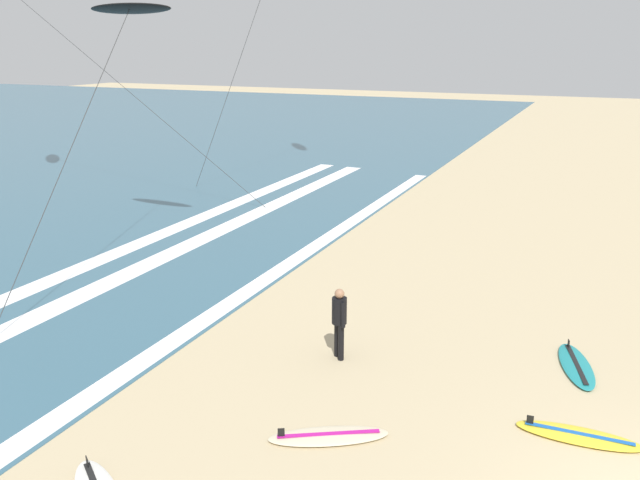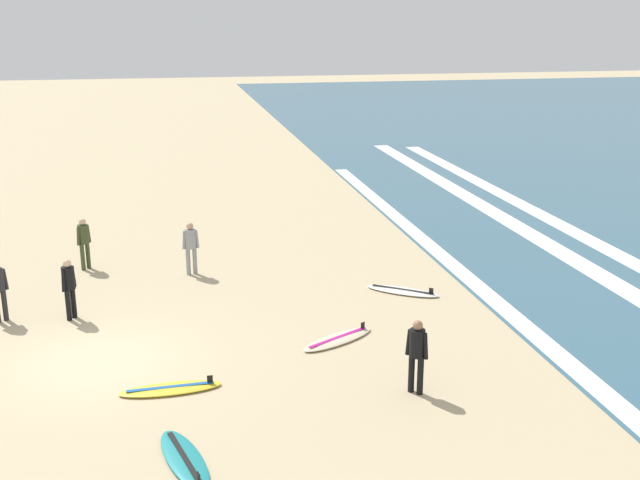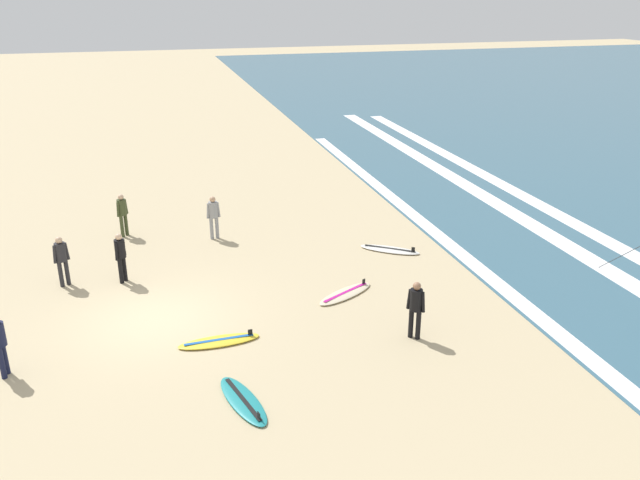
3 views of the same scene
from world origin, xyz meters
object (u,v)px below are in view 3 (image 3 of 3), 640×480
Objects in this scene: surfer_mid_group at (121,253)px; surfboard_near_water at (219,341)px; surfer_foreground_main at (213,214)px; surfboard_left_pile at (243,401)px; surfer_left_near at (122,211)px; surfboard_right_spare at (345,294)px; surfboard_foreground_flat at (390,250)px; surfer_left_far at (61,257)px; surfer_background_far at (416,305)px.

surfer_mid_group is 5.15m from surfboard_near_water.
surfer_foreground_main is at bearing 132.84° from surfer_mid_group.
surfboard_near_water is (7.39, -0.76, -0.91)m from surfer_foreground_main.
surfboard_left_pile is at bearing 19.90° from surfer_mid_group.
surfer_left_near reaches higher than surfboard_right_spare.
surfboard_foreground_flat is (-2.86, 2.51, 0.00)m from surfboard_right_spare.
surfer_left_far is at bearing -149.62° from surfboard_left_pile.
surfer_left_far is at bearing -90.18° from surfboard_foreground_flat.
surfer_mid_group is at bearing -112.96° from surfboard_right_spare.
surfer_mid_group is 0.78× the size of surfboard_foreground_flat.
surfer_mid_group and surfer_foreground_main have the same top height.
surfboard_near_water and surfboard_left_pile have the same top height.
surfboard_right_spare is at bearing -41.26° from surfboard_foreground_flat.
surfer_mid_group is at bearing -127.12° from surfer_background_far.
surfer_left_near is at bearing -167.04° from surfboard_left_pile.
surfer_background_far is at bearing 18.86° from surfboard_right_spare.
surfer_background_far is at bearing 52.88° from surfer_mid_group.
surfer_foreground_main and surfer_left_near have the same top height.
surfboard_near_water is at bearing 28.28° from surfer_mid_group.
surfer_left_far is 0.73× the size of surfboard_left_pile.
surfboard_right_spare is 3.80m from surfboard_foreground_flat.
surfer_foreground_main is (-2.73, 4.88, 0.00)m from surfer_left_far.
surfer_background_far is at bearing 108.73° from surfboard_left_pile.
surfer_foreground_main is at bearing 174.15° from surfboard_near_water.
surfboard_left_pile is (2.70, 0.19, 0.00)m from surfboard_near_water.
surfer_foreground_main reaches higher than surfboard_right_spare.
surfer_mid_group is at bearing -0.14° from surfer_left_near.
surfer_mid_group and surfer_left_far have the same top height.
surfer_background_far is at bearing 26.25° from surfer_foreground_main.
surfer_left_near is at bearing -136.77° from surfboard_right_spare.
surfboard_foreground_flat is (-7.33, 6.28, 0.00)m from surfboard_left_pile.
surfer_left_near is at bearing -164.34° from surfboard_near_water.
surfer_left_near is at bearing 155.90° from surfer_left_far.
surfboard_near_water is (4.66, 4.12, -0.91)m from surfer_left_far.
surfer_left_near reaches higher than surfboard_foreground_flat.
surfer_left_far reaches higher than surfboard_right_spare.
surfboard_left_pile and surfboard_right_spare have the same top height.
surfer_left_near is at bearing -142.69° from surfer_background_far.
surfer_left_near is at bearing 179.86° from surfer_mid_group.
surfer_foreground_main reaches higher than surfboard_near_water.
surfboard_near_water and surfboard_foreground_flat have the same top height.
surfboard_near_water is 1.03× the size of surfboard_foreground_flat.
surfboard_right_spare is (-1.77, 3.96, 0.00)m from surfboard_near_water.
surfboard_left_pile is at bearing -71.27° from surfer_background_far.
surfboard_left_pile is 9.65m from surfboard_foreground_flat.
surfer_foreground_main is at bearing -150.32° from surfboard_right_spare.
surfer_left_near is 0.75× the size of surfboard_near_water.
surfboard_foreground_flat is at bearing 139.41° from surfboard_left_pile.
surfer_left_near reaches higher than surfboard_left_pile.
surfer_left_far is 4.24m from surfer_left_near.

